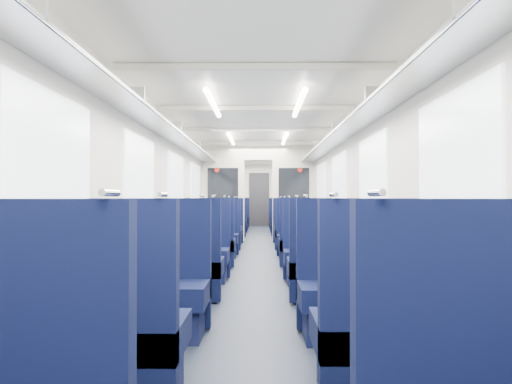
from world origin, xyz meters
TOP-DOWN VIEW (x-y plane):
  - floor at (0.00, 0.00)m, footprint 2.80×18.00m
  - ceiling at (0.00, 0.00)m, footprint 2.80×18.00m
  - wall_left at (-1.40, 0.00)m, footprint 0.02×18.00m
  - dado_left at (-1.39, 0.00)m, footprint 0.03×17.90m
  - wall_right at (1.40, 0.00)m, footprint 0.02×18.00m
  - dado_right at (1.39, 0.00)m, footprint 0.03×17.90m
  - wall_far at (0.00, 9.00)m, footprint 2.80×0.02m
  - luggage_rack_left at (-1.21, 0.00)m, footprint 0.36×17.40m
  - luggage_rack_right at (1.21, 0.00)m, footprint 0.36×17.40m
  - windows at (0.00, -0.46)m, footprint 2.78×15.60m
  - ceiling_fittings at (0.00, -0.26)m, footprint 2.70×16.06m
  - end_door at (0.00, 8.94)m, footprint 0.75×0.06m
  - bulkhead at (-0.00, 2.98)m, footprint 2.80×0.10m
  - seat_4 at (-0.83, -5.99)m, footprint 0.97×0.54m
  - seat_5 at (0.83, -5.96)m, footprint 0.97×0.54m
  - seat_6 at (-0.83, -4.80)m, footprint 0.97×0.54m
  - seat_7 at (0.83, -4.83)m, footprint 0.97×0.54m
  - seat_8 at (-0.83, -3.60)m, footprint 0.97×0.54m
  - seat_9 at (0.83, -3.63)m, footprint 0.97×0.54m
  - seat_10 at (-0.83, -2.48)m, footprint 0.97×0.54m
  - seat_11 at (0.83, -2.61)m, footprint 0.97×0.54m
  - seat_12 at (-0.83, -1.32)m, footprint 0.97×0.54m
  - seat_13 at (0.83, -1.27)m, footprint 0.97×0.54m
  - seat_14 at (-0.83, -0.11)m, footprint 0.97×0.54m
  - seat_15 at (0.83, -0.27)m, footprint 0.97×0.54m
  - seat_16 at (-0.83, 0.94)m, footprint 0.97×0.54m
  - seat_17 at (0.83, 0.96)m, footprint 0.97×0.54m
  - seat_18 at (-0.83, 2.04)m, footprint 0.97×0.54m
  - seat_19 at (0.83, 2.15)m, footprint 0.97×0.54m
  - seat_20 at (-0.83, 4.03)m, footprint 0.97×0.54m
  - seat_21 at (0.83, 4.24)m, footprint 0.97×0.54m
  - seat_22 at (-0.83, 5.18)m, footprint 0.97×0.54m
  - seat_23 at (0.83, 5.21)m, footprint 0.97×0.54m
  - seat_24 at (-0.83, 6.50)m, footprint 0.97×0.54m
  - seat_25 at (0.83, 6.46)m, footprint 0.97×0.54m
  - seat_26 at (-0.83, 7.49)m, footprint 0.97×0.54m
  - seat_27 at (0.83, 7.57)m, footprint 0.97×0.54m

SIDE VIEW (x-z plane):
  - floor at x=0.00m, z-range -0.01..0.01m
  - seat_4 at x=-0.83m, z-range -0.21..0.88m
  - seat_5 at x=0.83m, z-range -0.21..0.88m
  - seat_6 at x=-0.83m, z-range -0.21..0.88m
  - seat_7 at x=0.83m, z-range -0.21..0.88m
  - seat_8 at x=-0.83m, z-range -0.21..0.88m
  - seat_9 at x=0.83m, z-range -0.21..0.88m
  - seat_10 at x=-0.83m, z-range -0.21..0.88m
  - seat_11 at x=0.83m, z-range -0.21..0.88m
  - seat_12 at x=-0.83m, z-range -0.21..0.88m
  - seat_13 at x=0.83m, z-range -0.21..0.88m
  - seat_14 at x=-0.83m, z-range -0.21..0.88m
  - seat_15 at x=0.83m, z-range -0.21..0.88m
  - seat_16 at x=-0.83m, z-range -0.21..0.88m
  - seat_17 at x=0.83m, z-range -0.21..0.88m
  - seat_18 at x=-0.83m, z-range -0.21..0.88m
  - seat_19 at x=0.83m, z-range -0.21..0.88m
  - seat_20 at x=-0.83m, z-range -0.21..0.88m
  - seat_21 at x=0.83m, z-range -0.21..0.88m
  - seat_22 at x=-0.83m, z-range -0.21..0.88m
  - seat_23 at x=0.83m, z-range -0.21..0.88m
  - seat_24 at x=-0.83m, z-range -0.21..0.88m
  - seat_25 at x=0.83m, z-range -0.21..0.88m
  - seat_26 at x=-0.83m, z-range -0.21..0.88m
  - seat_27 at x=0.83m, z-range -0.21..0.88m
  - dado_left at x=-1.39m, z-range 0.00..0.70m
  - dado_right at x=1.39m, z-range 0.00..0.70m
  - end_door at x=0.00m, z-range 0.00..2.00m
  - wall_left at x=-1.40m, z-range 0.00..2.35m
  - wall_right at x=1.40m, z-range 0.00..2.35m
  - wall_far at x=0.00m, z-range 0.00..2.35m
  - bulkhead at x=0.00m, z-range 0.06..2.41m
  - windows at x=0.00m, z-range 1.04..1.79m
  - luggage_rack_left at x=-1.21m, z-range 1.88..2.06m
  - luggage_rack_right at x=1.21m, z-range 1.88..2.06m
  - ceiling_fittings at x=0.00m, z-range 2.23..2.35m
  - ceiling at x=0.00m, z-range 2.35..2.35m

